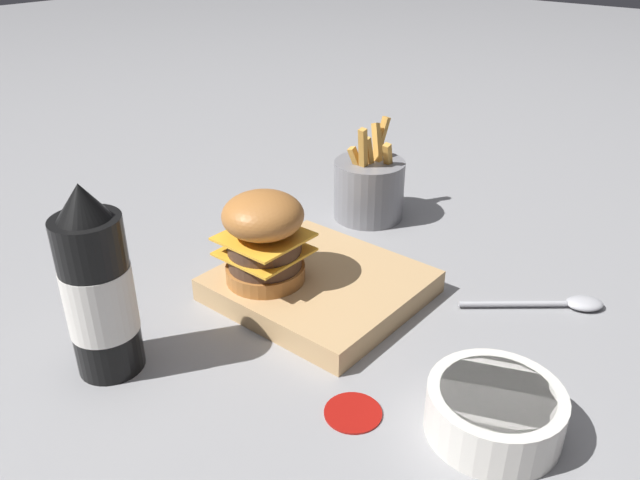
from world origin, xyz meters
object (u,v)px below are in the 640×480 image
Objects in this scene: burger at (264,237)px; fries_basket at (369,188)px; side_bowl at (494,410)px; spoon at (565,303)px; ketchup_bottle at (98,291)px; serving_board at (320,285)px.

fries_basket reaches higher than burger.
burger is at bearing 98.93° from fries_basket.
fries_basket is 0.47m from side_bowl.
fries_basket is at bearing 130.12° from spoon.
spoon is (-0.33, -0.42, -0.09)m from ketchup_bottle.
serving_board reaches higher than spoon.
ketchup_bottle reaches higher than side_bowl.
fries_basket is 1.23× the size of side_bowl.
ketchup_bottle is at bearing -168.71° from spoon.
ketchup_bottle is at bearing 25.80° from side_bowl.
spoon is at bearing -145.57° from serving_board.
burger is at bearing -4.89° from side_bowl.
fries_basket is 1.05× the size of spoon.
serving_board is 0.28m from side_bowl.
spoon is (-0.34, 0.06, -0.04)m from fries_basket.
ketchup_bottle is at bearing 79.51° from burger.
side_bowl is (-0.32, 0.03, -0.06)m from burger.
side_bowl is (-0.36, 0.31, -0.02)m from fries_basket.
burger reaches higher than spoon.
side_bowl is at bearing 175.11° from burger.
side_bowl is (-0.36, -0.17, -0.07)m from ketchup_bottle.
serving_board is at bearing 111.48° from fries_basket.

